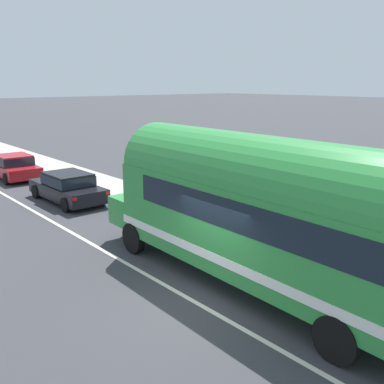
# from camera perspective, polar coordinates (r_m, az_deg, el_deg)

# --- Properties ---
(ground_plane) EXTENTS (300.00, 300.00, 0.00)m
(ground_plane) POSITION_cam_1_polar(r_m,az_deg,el_deg) (11.47, 0.68, -14.10)
(ground_plane) COLOR #38383D
(lane_markings) EXTENTS (3.67, 80.00, 0.01)m
(lane_markings) POSITION_cam_1_polar(r_m,az_deg,el_deg) (21.98, -16.91, -0.86)
(lane_markings) COLOR silver
(lane_markings) RESTS_ON ground
(sidewalk_slab) EXTENTS (2.35, 90.00, 0.15)m
(sidewalk_slab) POSITION_cam_1_polar(r_m,az_deg,el_deg) (21.64, -7.29, -0.38)
(sidewalk_slab) COLOR #ADA89E
(sidewalk_slab) RESTS_ON ground
(painted_bus) EXTENTS (2.79, 12.04, 4.12)m
(painted_bus) POSITION_cam_1_polar(r_m,az_deg,el_deg) (11.26, 10.16, -2.22)
(painted_bus) COLOR #2D8C3D
(painted_bus) RESTS_ON ground
(car_lead) EXTENTS (2.00, 4.58, 1.37)m
(car_lead) POSITION_cam_1_polar(r_m,az_deg,el_deg) (21.19, -15.66, 0.73)
(car_lead) COLOR black
(car_lead) RESTS_ON ground
(car_second) EXTENTS (2.08, 4.42, 1.37)m
(car_second) POSITION_cam_1_polar(r_m,az_deg,el_deg) (27.38, -21.87, 3.14)
(car_second) COLOR #A5191E
(car_second) RESTS_ON ground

